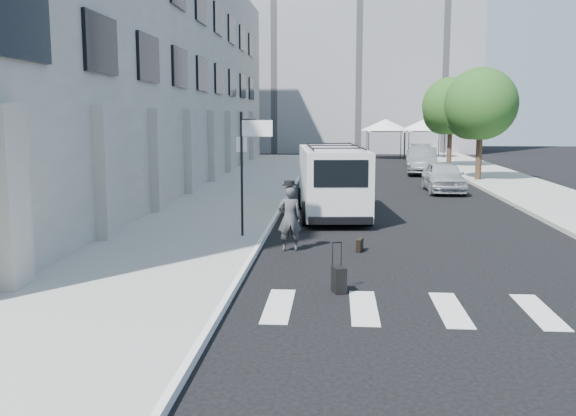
% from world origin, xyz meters
% --- Properties ---
extents(ground, '(120.00, 120.00, 0.00)m').
position_xyz_m(ground, '(0.00, 0.00, 0.00)').
color(ground, black).
rests_on(ground, ground).
extents(sidewalk_left, '(4.50, 48.00, 0.15)m').
position_xyz_m(sidewalk_left, '(-4.25, 16.00, 0.07)').
color(sidewalk_left, gray).
rests_on(sidewalk_left, ground).
extents(sidewalk_right, '(4.00, 56.00, 0.15)m').
position_xyz_m(sidewalk_right, '(9.00, 20.00, 0.07)').
color(sidewalk_right, gray).
rests_on(sidewalk_right, ground).
extents(building_left, '(10.00, 44.00, 12.00)m').
position_xyz_m(building_left, '(-11.50, 18.00, 6.00)').
color(building_left, gray).
rests_on(building_left, ground).
extents(building_far, '(22.00, 12.00, 25.00)m').
position_xyz_m(building_far, '(2.00, 50.00, 12.50)').
color(building_far, slate).
rests_on(building_far, ground).
extents(sign_pole, '(1.03, 0.07, 3.50)m').
position_xyz_m(sign_pole, '(-2.36, 3.20, 2.65)').
color(sign_pole, black).
rests_on(sign_pole, sidewalk_left).
extents(tree_near, '(3.80, 3.83, 6.03)m').
position_xyz_m(tree_near, '(7.50, 20.15, 3.97)').
color(tree_near, black).
rests_on(tree_near, ground).
extents(tree_far, '(3.80, 3.83, 6.03)m').
position_xyz_m(tree_far, '(7.50, 29.15, 3.97)').
color(tree_far, black).
rests_on(tree_far, ground).
extents(tent_left, '(4.00, 4.00, 3.20)m').
position_xyz_m(tent_left, '(4.00, 38.00, 2.71)').
color(tent_left, black).
rests_on(tent_left, ground).
extents(tent_right, '(4.00, 4.00, 3.20)m').
position_xyz_m(tent_right, '(7.20, 38.50, 2.71)').
color(tent_right, black).
rests_on(tent_right, ground).
extents(businessman, '(0.70, 0.52, 1.75)m').
position_xyz_m(businessman, '(-1.16, 1.95, 0.87)').
color(businessman, '#3B3B3E').
rests_on(businessman, ground).
extents(briefcase, '(0.22, 0.46, 0.34)m').
position_xyz_m(briefcase, '(0.70, 2.00, 0.17)').
color(briefcase, black).
rests_on(briefcase, ground).
extents(suitcase, '(0.33, 0.42, 1.02)m').
position_xyz_m(suitcase, '(0.14, -2.00, 0.27)').
color(suitcase, black).
rests_on(suitcase, ground).
extents(cargo_van, '(2.73, 6.58, 2.41)m').
position_xyz_m(cargo_van, '(-0.09, 8.03, 1.25)').
color(cargo_van, silver).
rests_on(cargo_van, ground).
extents(parked_car_a, '(1.72, 4.23, 1.44)m').
position_xyz_m(parked_car_a, '(5.03, 15.39, 0.72)').
color(parked_car_a, '#ADB0B5').
rests_on(parked_car_a, ground).
extents(parked_car_b, '(2.25, 4.94, 1.57)m').
position_xyz_m(parked_car_b, '(5.25, 24.53, 0.79)').
color(parked_car_b, '#54585B').
rests_on(parked_car_b, ground).
extents(parked_car_c, '(2.57, 5.25, 1.47)m').
position_xyz_m(parked_car_c, '(6.06, 31.37, 0.74)').
color(parked_car_c, '#919498').
rests_on(parked_car_c, ground).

